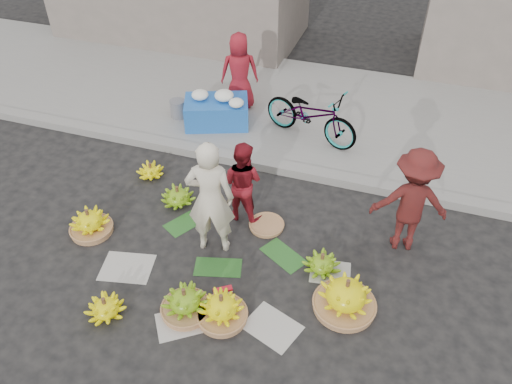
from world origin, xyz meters
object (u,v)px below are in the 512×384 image
(banana_bunch_4, at_px, (346,296))
(flower_table, at_px, (217,110))
(vendor_cream, at_px, (210,199))
(bicycle, at_px, (311,114))
(banana_bunch_0, at_px, (90,223))

(banana_bunch_4, xyz_separation_m, flower_table, (-3.11, 3.45, 0.17))
(banana_bunch_4, distance_m, flower_table, 4.65)
(vendor_cream, xyz_separation_m, bicycle, (0.68, 3.04, -0.29))
(banana_bunch_0, distance_m, flower_table, 3.34)
(banana_bunch_0, distance_m, vendor_cream, 2.00)
(banana_bunch_4, bearing_deg, banana_bunch_0, 177.08)
(banana_bunch_4, relative_size, flower_table, 0.58)
(banana_bunch_0, height_order, banana_bunch_4, banana_bunch_4)
(vendor_cream, height_order, bicycle, vendor_cream)
(banana_bunch_4, bearing_deg, flower_table, 132.05)
(bicycle, bearing_deg, vendor_cream, -174.83)
(banana_bunch_0, height_order, bicycle, bicycle)
(flower_table, bearing_deg, banana_bunch_4, -68.62)
(vendor_cream, bearing_deg, banana_bunch_0, -4.81)
(banana_bunch_0, height_order, vendor_cream, vendor_cream)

